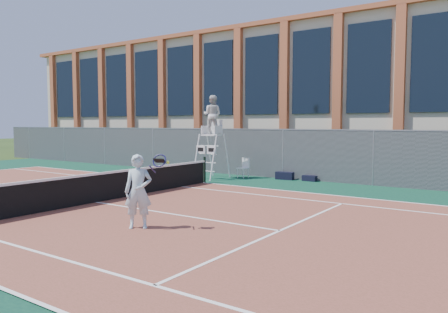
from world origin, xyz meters
The scene contains 12 objects.
ground centered at (0.00, 0.00, 0.00)m, with size 120.00×120.00×0.00m, color #233814.
apron centered at (0.00, 1.00, 0.01)m, with size 36.00×20.00×0.01m, color #0B3226.
tennis_court centered at (0.00, 0.00, 0.02)m, with size 23.77×10.97×0.02m, color brown.
tennis_net centered at (0.00, 0.00, 0.54)m, with size 0.10×11.30×1.10m.
fence centered at (0.00, 8.80, 1.10)m, with size 40.00×0.06×2.20m, color #595E60, non-canonical shape.
hedge centered at (0.00, 10.00, 1.10)m, with size 40.00×1.40×2.20m, color black.
building centered at (0.00, 17.95, 4.15)m, with size 45.00×10.60×8.22m.
umpire_chair centered at (-0.65, 7.05, 2.77)m, with size 1.06×1.63×3.79m.
plastic_chair centered at (0.44, 8.03, 0.55)m, with size 0.48×0.48×0.91m.
sports_bag_near centered at (2.26, 8.47, 0.18)m, with size 0.79×0.32×0.34m, color black.
sports_bag_far centered at (3.39, 8.60, 0.13)m, with size 0.61×0.27×0.25m, color black.
tennis_player centered at (3.55, -1.64, 0.90)m, with size 1.03×0.80×1.75m.
Camera 1 is at (10.93, -8.82, 2.48)m, focal length 35.00 mm.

